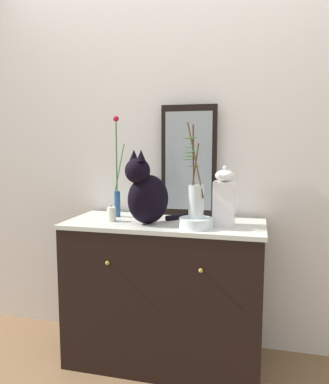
{
  "coord_description": "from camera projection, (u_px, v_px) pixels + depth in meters",
  "views": [
    {
      "loc": [
        0.54,
        -2.13,
        1.33
      ],
      "look_at": [
        0.0,
        0.0,
        1.06
      ],
      "focal_mm": 34.87,
      "sensor_mm": 36.0,
      "label": 1
    }
  ],
  "objects": [
    {
      "name": "jar_lidded_porcelain",
      "position": [
        224.0,
        199.0,
        2.11
      ],
      "size": [
        0.12,
        0.12,
        0.34
      ],
      "color": "white",
      "rests_on": "sideboard"
    },
    {
      "name": "candle_pillar",
      "position": [
        112.0,
        214.0,
        2.25
      ],
      "size": [
        0.05,
        0.05,
        0.1
      ],
      "color": "silver",
      "rests_on": "sideboard"
    },
    {
      "name": "vase_glass_clear",
      "position": [
        196.0,
        195.0,
        2.04
      ],
      "size": [
        0.14,
        0.21,
        0.52
      ],
      "color": "silver",
      "rests_on": "bowl_porcelain"
    },
    {
      "name": "ground_plane",
      "position": [
        164.0,
        360.0,
        2.34
      ],
      "size": [
        6.0,
        6.0,
        0.0
      ],
      "primitive_type": "plane",
      "color": "brown"
    },
    {
      "name": "wall_back",
      "position": [
        176.0,
        151.0,
        2.5
      ],
      "size": [
        4.4,
        0.08,
        2.6
      ],
      "primitive_type": "cube",
      "color": "silver",
      "rests_on": "ground_plane"
    },
    {
      "name": "cat_sitting",
      "position": [
        146.0,
        193.0,
        2.16
      ],
      "size": [
        0.36,
        0.38,
        0.43
      ],
      "color": "black",
      "rests_on": "sideboard"
    },
    {
      "name": "mirror_leaning",
      "position": [
        189.0,
        161.0,
        2.39
      ],
      "size": [
        0.36,
        0.03,
        0.71
      ],
      "color": "black",
      "rests_on": "sideboard"
    },
    {
      "name": "bowl_porcelain",
      "position": [
        196.0,
        223.0,
        2.06
      ],
      "size": [
        0.19,
        0.19,
        0.06
      ],
      "primitive_type": "cylinder",
      "color": "white",
      "rests_on": "sideboard"
    },
    {
      "name": "sideboard",
      "position": [
        164.0,
        292.0,
        2.29
      ],
      "size": [
        1.18,
        0.53,
        0.88
      ],
      "color": "black",
      "rests_on": "ground_plane"
    },
    {
      "name": "vase_slim_green",
      "position": [
        117.0,
        187.0,
        2.37
      ],
      "size": [
        0.07,
        0.04,
        0.64
      ],
      "color": "#295185",
      "rests_on": "sideboard"
    }
  ]
}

